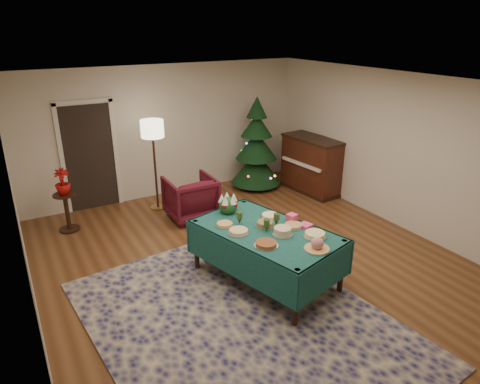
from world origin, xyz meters
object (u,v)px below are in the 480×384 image
buffet_table (266,240)px  side_table (67,213)px  armchair (191,196)px  christmas_tree (256,147)px  gift_box (292,218)px  floor_lamp (153,134)px  piano (311,165)px  potted_plant (63,187)px

buffet_table → side_table: buffet_table is taller
buffet_table → armchair: armchair is taller
armchair → christmas_tree: size_ratio=0.44×
gift_box → floor_lamp: 3.35m
piano → potted_plant: bearing=173.1°
armchair → potted_plant: 2.22m
gift_box → christmas_tree: bearing=66.6°
armchair → potted_plant: potted_plant is taller
christmas_tree → gift_box: bearing=-113.4°
side_table → potted_plant: size_ratio=1.54×
gift_box → armchair: size_ratio=0.14×
side_table → potted_plant: 0.48m
floor_lamp → piano: bearing=-13.0°
gift_box → christmas_tree: size_ratio=0.06×
buffet_table → piano: 3.70m
buffet_table → piano: bearing=41.7°
gift_box → christmas_tree: christmas_tree is taller
side_table → potted_plant: potted_plant is taller
floor_lamp → side_table: (-1.70, -0.15, -1.17)m
side_table → piano: piano is taller
floor_lamp → buffet_table: bearing=-81.7°
christmas_tree → piano: christmas_tree is taller
buffet_table → potted_plant: bearing=125.3°
side_table → gift_box: bearing=-48.6°
floor_lamp → potted_plant: size_ratio=3.94×
buffet_table → piano: (2.76, 2.46, -0.05)m
buffet_table → potted_plant: potted_plant is taller
piano → side_table: bearing=173.1°
gift_box → side_table: 4.03m
floor_lamp → armchair: bearing=-60.3°
buffet_table → side_table: 3.76m
armchair → side_table: (-2.11, 0.57, -0.10)m
buffet_table → piano: size_ratio=1.60×
piano → buffet_table: bearing=-138.3°
buffet_table → side_table: size_ratio=3.30×
potted_plant → piano: bearing=-6.9°
armchair → potted_plant: (-2.11, 0.57, 0.38)m
armchair → side_table: bearing=-14.4°
armchair → christmas_tree: bearing=-156.7°
armchair → piano: 2.83m
side_table → christmas_tree: christmas_tree is taller
gift_box → armchair: (-0.54, 2.43, -0.41)m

